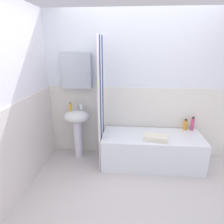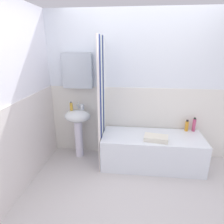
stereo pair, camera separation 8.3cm
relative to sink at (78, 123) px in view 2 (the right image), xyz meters
The scene contains 12 objects.
ground_plane 1.59m from the sink, 44.91° to the right, with size 4.80×5.60×0.04m, color beige.
wall_back_tiled 1.13m from the sink, 13.61° to the left, with size 3.60×0.18×2.40m.
wall_left_tiled 1.00m from the sink, 128.10° to the right, with size 0.07×1.81×2.40m.
sink is the anchor object (origin of this frame).
faucet 0.30m from the sink, 90.00° to the left, with size 0.03×0.12×0.12m.
soap_dispenser 0.31m from the sink, behind, with size 0.05×0.05×0.15m.
toothbrush_cup 0.28m from the sink, 35.09° to the left, with size 0.06×0.06×0.09m, color silver.
bathtub 1.29m from the sink, ahead, with size 1.57×0.65×0.51m, color white.
shower_curtain 0.60m from the sink, 17.47° to the right, with size 0.01×0.65×2.00m.
body_wash_bottle 1.93m from the sink, ahead, with size 0.05×0.05×0.23m.
lotion_bottle 1.81m from the sink, ahead, with size 0.06×0.06×0.19m.
towel_folded 1.30m from the sink, 12.67° to the right, with size 0.35×0.20×0.07m, color silver.
Camera 2 is at (-0.12, -1.96, 1.85)m, focal length 31.51 mm.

